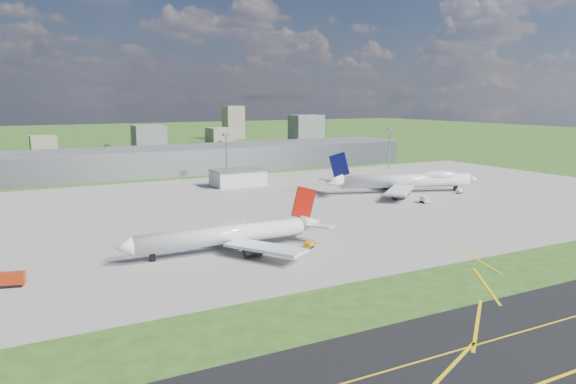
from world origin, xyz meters
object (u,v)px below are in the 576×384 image
tug_yellow (309,245)px  van_white_near (425,200)px  airliner_red_twin (230,235)px  van_white_far (459,191)px  airliner_blue_quad (406,181)px  fire_truck (8,280)px

tug_yellow → van_white_near: 90.45m
van_white_near → airliner_red_twin: bearing=125.9°
van_white_near → van_white_far: size_ratio=1.35×
airliner_red_twin → tug_yellow: airliner_red_twin is taller
airliner_blue_quad → van_white_near: bearing=-94.6°
fire_truck → van_white_far: fire_truck is taller
airliner_red_twin → van_white_far: size_ratio=14.24×
tug_yellow → van_white_far: 123.16m
fire_truck → tug_yellow: 81.22m
airliner_blue_quad → fire_truck: bearing=-142.1°
van_white_far → fire_truck: bearing=167.1°
airliner_red_twin → van_white_near: bearing=-163.5°
airliner_red_twin → tug_yellow: bearing=158.4°
airliner_red_twin → van_white_near: (103.34, 30.64, -3.29)m
airliner_blue_quad → van_white_near: (-10.88, -25.31, -4.14)m
airliner_red_twin → fire_truck: airliner_red_twin is taller
van_white_near → van_white_far: 32.89m
fire_truck → van_white_near: fire_truck is taller
fire_truck → airliner_red_twin: bearing=20.0°
fire_truck → van_white_far: bearing=29.0°
fire_truck → van_white_near: (162.56, 35.02, -0.28)m
van_white_near → airliner_blue_quad: bearing=-3.9°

